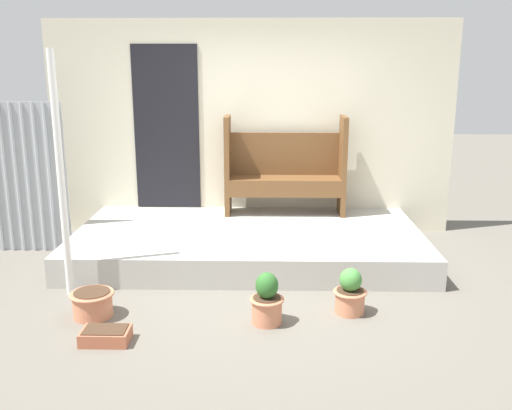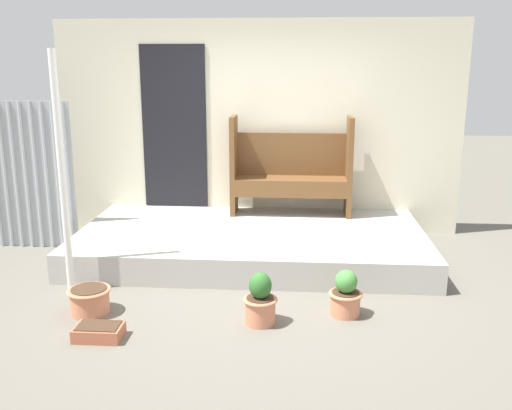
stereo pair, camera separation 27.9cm
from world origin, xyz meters
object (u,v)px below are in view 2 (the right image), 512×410
Objects in this scene: support_post at (62,175)px; flower_pot_right at (346,296)px; bench at (291,167)px; flower_pot_left at (90,299)px; flower_pot_middle at (260,302)px; planter_box_rect at (99,332)px.

support_post reaches higher than flower_pot_right.
flower_pot_left is at bearing -125.60° from bench.
support_post reaches higher than flower_pot_left.
flower_pot_right reaches higher than flower_pot_left.
bench is at bearing 42.55° from support_post.
support_post is 2.12m from flower_pot_middle.
flower_pot_right is 2.04m from planter_box_rect.
flower_pot_middle is at bearing -163.22° from flower_pot_right.
bench is 2.54m from flower_pot_middle.
support_post reaches higher than flower_pot_middle.
bench is at bearing 62.70° from planter_box_rect.
flower_pot_middle reaches higher than flower_pot_left.
flower_pot_right is at bearing -7.99° from support_post.
flower_pot_right is at bearing -77.26° from bench.
flower_pot_left is 0.84× the size of flower_pot_middle.
flower_pot_middle reaches higher than planter_box_rect.
support_post is at bearing 172.01° from flower_pot_right.
flower_pot_left is (-1.68, -2.35, -0.75)m from bench.
flower_pot_right is (2.54, -0.36, -0.93)m from support_post.
support_post is 1.52m from planter_box_rect.
flower_pot_left is 1.48m from flower_pot_middle.
flower_pot_right is at bearing 16.43° from planter_box_rect.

